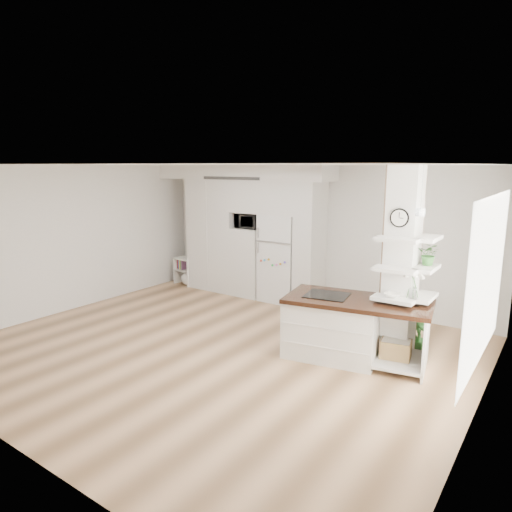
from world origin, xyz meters
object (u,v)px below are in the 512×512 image
at_px(bookshelf, 186,273).
at_px(floor_plant_a, 377,326).
at_px(refrigerator, 282,258).
at_px(kitchen_island, 341,326).

xyz_separation_m(bookshelf, floor_plant_a, (4.84, -0.88, -0.01)).
distance_m(refrigerator, kitchen_island, 2.90).
bearing_deg(kitchen_island, bookshelf, 149.39).
bearing_deg(refrigerator, floor_plant_a, -23.99).
bearing_deg(bookshelf, floor_plant_a, -2.27).
relative_size(bookshelf, floor_plant_a, 1.17).
bearing_deg(kitchen_island, refrigerator, 128.41).
distance_m(kitchen_island, bookshelf, 4.92).
distance_m(kitchen_island, floor_plant_a, 0.88).
height_order(refrigerator, bookshelf, refrigerator).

